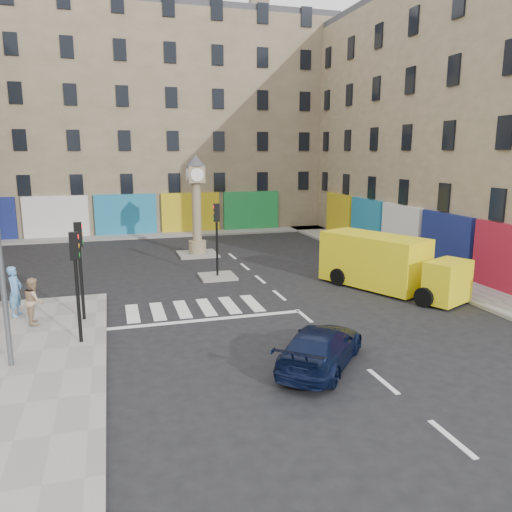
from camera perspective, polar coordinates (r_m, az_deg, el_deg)
name	(u,v)px	position (r m, az deg, el deg)	size (l,w,h in m)	color
ground	(314,324)	(19.08, 6.62, -7.74)	(120.00, 120.00, 0.00)	black
sidewalk_right	(382,257)	(31.51, 14.18, -0.07)	(2.60, 30.00, 0.15)	gray
sidewalk_far	(154,235)	(39.35, -11.59, 2.37)	(32.00, 2.40, 0.15)	gray
island_near	(218,276)	(25.83, -4.42, -2.35)	(1.80, 1.80, 0.12)	gray
island_far	(198,254)	(31.58, -6.68, 0.22)	(2.40, 2.40, 0.12)	gray
building_right	(479,125)	(34.57, 24.17, 13.52)	(10.00, 30.00, 16.00)	tan
building_far	(144,126)	(44.68, -12.71, 14.27)	(32.00, 10.00, 17.00)	#8A775C
traffic_light_left_near	(76,270)	(17.18, -19.90, -1.47)	(0.28, 0.22, 3.70)	black
traffic_light_left_far	(80,255)	(19.52, -19.51, 0.08)	(0.28, 0.22, 3.70)	black
traffic_light_island	(217,228)	(25.33, -4.51, 3.21)	(0.28, 0.22, 3.70)	black
clock_pillar	(196,199)	(31.07, -6.84, 6.53)	(1.20, 1.20, 6.10)	tan
navy_sedan	(321,347)	(15.34, 7.41, -10.24)	(1.76, 4.32, 1.25)	black
yellow_van	(386,264)	(24.03, 14.62, -0.86)	(4.74, 7.14, 2.51)	yellow
pedestrian_blue	(15,291)	(21.25, -25.82, -3.65)	(0.71, 0.47, 1.96)	#5891CA
pedestrian_tan	(34,301)	(20.07, -24.04, -4.68)	(0.84, 0.65, 1.73)	tan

